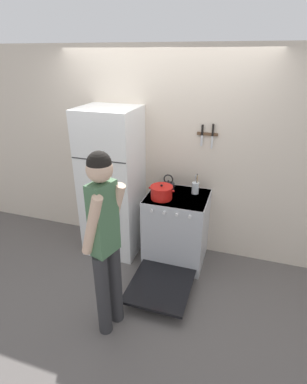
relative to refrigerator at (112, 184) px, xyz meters
The scene contains 9 objects.
ground_plane 1.14m from the refrigerator, 29.41° to the left, with size 14.00×14.00×0.00m, color #5B5654.
wall_back 0.73m from the refrigerator, 31.72° to the left, with size 10.00×0.06×2.55m.
refrigerator is the anchor object (origin of this frame).
stove_range 0.98m from the refrigerator, ahead, with size 0.72×1.36×0.91m.
dutch_oven_pot 0.70m from the refrigerator, 10.76° to the right, with size 0.30×0.26×0.18m.
tea_kettle 0.71m from the refrigerator, ahead, with size 0.19×0.15×0.21m.
utensil_jar 1.04m from the refrigerator, ahead, with size 0.08×0.08×0.24m.
person 1.32m from the refrigerator, 67.32° to the right, with size 0.35×0.41×1.78m.
wall_knife_strip 1.32m from the refrigerator, 14.89° to the left, with size 0.24×0.03×0.28m.
Camera 1 is at (1.02, -3.44, 2.44)m, focal length 28.00 mm.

